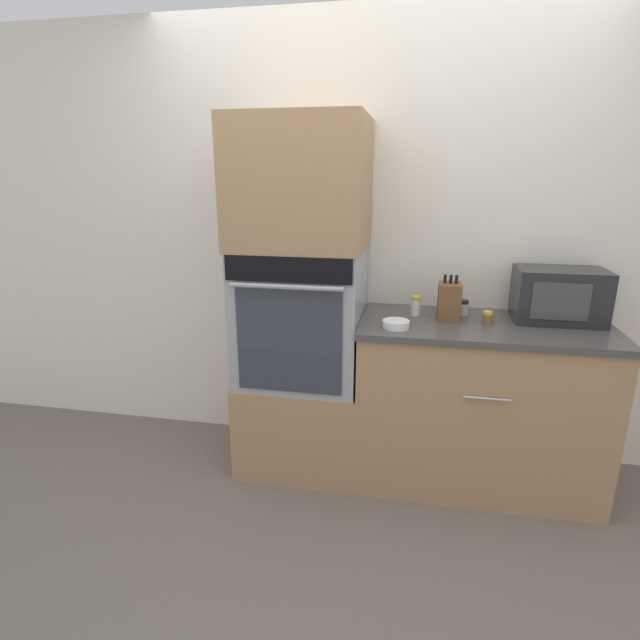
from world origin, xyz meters
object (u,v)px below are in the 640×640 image
object	(u,v)px
condiment_jar_mid	(416,306)
bowl	(396,324)
knife_block	(449,301)
condiment_jar_far	(487,318)
condiment_jar_near	(463,308)
microwave	(559,295)
wall_oven	(302,314)

from	to	relation	value
condiment_jar_mid	bowl	bearing A→B (deg)	-110.38
knife_block	condiment_jar_mid	distance (m)	0.18
condiment_jar_far	condiment_jar_near	bearing A→B (deg)	128.19
condiment_jar_mid	microwave	bearing A→B (deg)	2.12
microwave	knife_block	xyz separation A→B (m)	(-0.55, -0.06, -0.04)
knife_block	condiment_jar_far	distance (m)	0.21
knife_block	condiment_jar_far	bearing A→B (deg)	-15.00
bowl	condiment_jar_near	distance (m)	0.46
bowl	condiment_jar_near	world-z (taller)	condiment_jar_near
bowl	knife_block	bearing A→B (deg)	39.38
bowl	condiment_jar_far	distance (m)	0.49
knife_block	condiment_jar_near	size ratio (longest dim) A/B	2.86
condiment_jar_near	wall_oven	bearing A→B (deg)	-170.95
condiment_jar_near	condiment_jar_mid	size ratio (longest dim) A/B	0.78
bowl	condiment_jar_near	bearing A→B (deg)	41.21
wall_oven	microwave	size ratio (longest dim) A/B	1.68
condiment_jar_mid	knife_block	bearing A→B (deg)	-12.30
knife_block	bowl	xyz separation A→B (m)	(-0.26, -0.22, -0.08)
condiment_jar_near	condiment_jar_mid	xyz separation A→B (m)	(-0.25, -0.05, 0.01)
wall_oven	microwave	world-z (taller)	wall_oven
wall_oven	bowl	size ratio (longest dim) A/B	5.47
microwave	knife_block	world-z (taller)	microwave
wall_oven	condiment_jar_mid	size ratio (longest dim) A/B	6.96
microwave	bowl	world-z (taller)	microwave
condiment_jar_near	condiment_jar_mid	bearing A→B (deg)	-168.69
microwave	condiment_jar_far	xyz separation A→B (m)	(-0.36, -0.12, -0.11)
wall_oven	condiment_jar_mid	bearing A→B (deg)	8.11
condiment_jar_mid	condiment_jar_far	distance (m)	0.37
bowl	microwave	bearing A→B (deg)	18.99
condiment_jar_mid	condiment_jar_far	xyz separation A→B (m)	(0.36, -0.09, -0.02)
microwave	wall_oven	bearing A→B (deg)	-175.11
knife_block	bowl	world-z (taller)	knife_block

